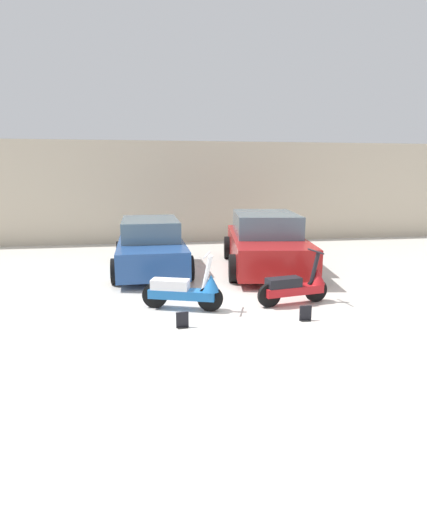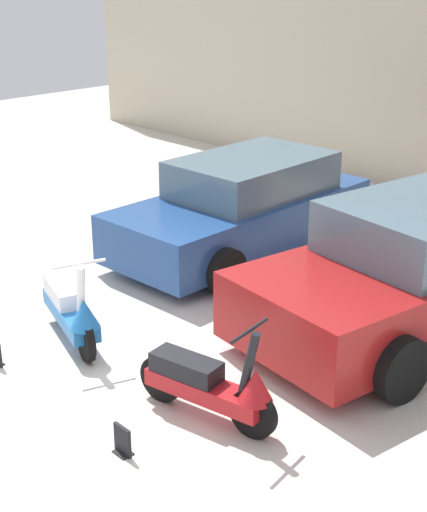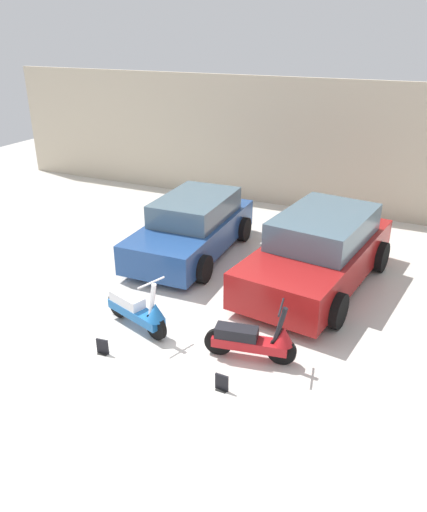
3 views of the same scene
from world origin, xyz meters
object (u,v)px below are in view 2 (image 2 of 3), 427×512
Objects in this scene: car_rear_left at (243,207)px; car_rear_center at (423,267)px; placard_near_right_scooter at (123,442)px; scooter_front_left at (72,309)px; scooter_front_right at (211,384)px.

car_rear_center reaches higher than car_rear_left.
car_rear_center is 16.89× the size of placard_near_right_scooter.
car_rear_left is 14.78× the size of placard_near_right_scooter.
placard_near_right_scooter is at bearing 30.24° from car_rear_left.
car_rear_center reaches higher than scooter_front_left.
scooter_front_left is 1.01× the size of scooter_front_right.
placard_near_right_scooter is (1.93, -0.86, -0.26)m from scooter_front_left.
car_rear_left is 2.95m from car_rear_center.
scooter_front_left is at bearing 156.09° from placard_near_right_scooter.
scooter_front_left is 3.30m from car_rear_left.
placard_near_right_scooter is at bearing -110.02° from scooter_front_right.
scooter_front_right is (2.09, 0.01, -0.01)m from scooter_front_left.
car_rear_left reaches higher than scooter_front_right.
scooter_front_left is 5.54× the size of placard_near_right_scooter.
scooter_front_left is at bearing -30.33° from car_rear_center.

